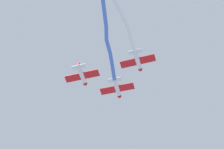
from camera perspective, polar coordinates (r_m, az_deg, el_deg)
airplane_lead at (r=91.94m, az=0.65°, el=-1.74°), size 5.25×7.04×1.77m
smoke_trail_lead at (r=85.34m, az=-0.48°, el=4.26°), size 18.48×3.52×0.93m
airplane_left_wing at (r=90.13m, az=-3.82°, el=-0.11°), size 5.21×7.01×1.77m
airplane_right_wing at (r=88.33m, az=3.28°, el=1.77°), size 5.18×6.98×1.77m
smoke_trail_right_wing at (r=83.28m, az=0.26°, el=8.90°), size 20.46×4.56×3.11m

